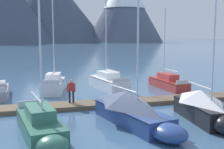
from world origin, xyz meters
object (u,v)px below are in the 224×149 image
Objects in this scene: sailboat_end_of_dock at (166,82)px; person_on_dock at (71,90)px; sailboat_mid_dock_port at (54,84)px; sailboat_far_berth at (106,81)px; sailboat_mid_dock_starboard at (134,110)px; sailboat_outer_slip at (204,107)px; sailboat_second_berth at (41,125)px.

sailboat_end_of_dock reaches higher than person_on_dock.
sailboat_far_berth reaches higher than sailboat_mid_dock_port.
sailboat_mid_dock_starboard is at bearing -125.32° from sailboat_end_of_dock.
sailboat_mid_dock_starboard is 1.00× the size of sailboat_outer_slip.
sailboat_far_berth is (1.67, 11.65, -0.20)m from sailboat_mid_dock_starboard.
person_on_dock is (2.45, 5.85, 0.66)m from sailboat_second_berth.
sailboat_second_berth is 16.69m from sailboat_end_of_dock.
sailboat_second_berth is 5.20m from sailboat_mid_dock_starboard.
sailboat_mid_dock_starboard reaches higher than sailboat_end_of_dock.
sailboat_second_berth is 13.99m from sailboat_far_berth.
sailboat_second_berth reaches higher than person_on_dock.
person_on_dock is at bearing 67.24° from sailboat_second_berth.
sailboat_far_berth is (6.84, 12.21, 0.08)m from sailboat_second_berth.
sailboat_outer_slip is 4.69× the size of person_on_dock.
sailboat_far_berth is 1.15× the size of sailboat_end_of_dock.
sailboat_outer_slip is at bearing -77.98° from sailboat_far_berth.
sailboat_mid_dock_starboard is 1.02× the size of sailboat_end_of_dock.
sailboat_mid_dock_starboard is 5.96m from person_on_dock.
sailboat_outer_slip is at bearing -105.90° from sailboat_end_of_dock.
sailboat_mid_dock_starboard is 0.89× the size of sailboat_far_berth.
sailboat_mid_dock_port reaches higher than sailboat_outer_slip.
sailboat_end_of_dock is (7.39, 10.43, -0.31)m from sailboat_mid_dock_starboard.
sailboat_end_of_dock is (5.72, -1.22, -0.11)m from sailboat_far_berth.
sailboat_mid_dock_port is 4.94m from sailboat_far_berth.
sailboat_mid_dock_port is at bearing 81.29° from sailboat_second_berth.
sailboat_second_berth is at bearing -173.86° from sailboat_mid_dock_starboard.
sailboat_second_berth reaches higher than sailboat_mid_dock_starboard.
sailboat_far_berth is (4.94, -0.19, 0.00)m from sailboat_mid_dock_port.
sailboat_mid_dock_port reaches higher than sailboat_second_berth.
sailboat_far_berth reaches higher than sailboat_mid_dock_starboard.
sailboat_second_berth is at bearing -112.76° from person_on_dock.
sailboat_far_berth is 5.23× the size of person_on_dock.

